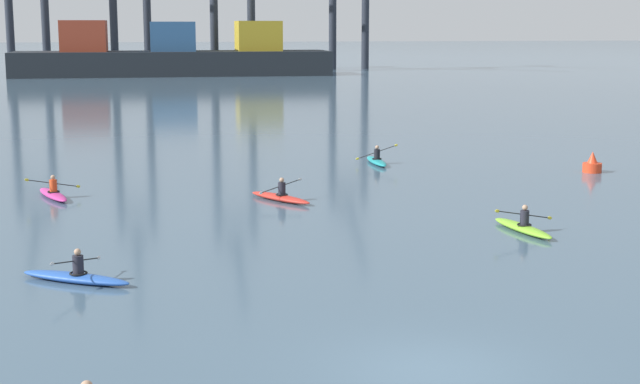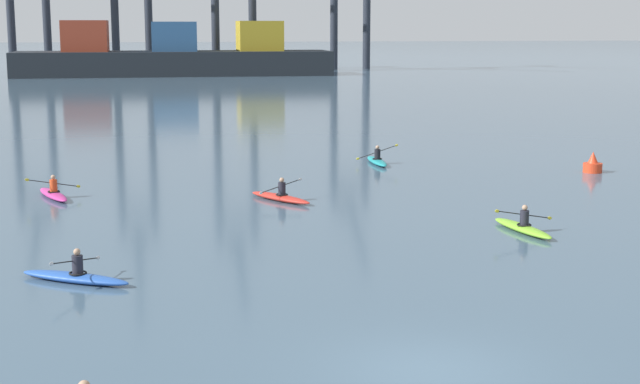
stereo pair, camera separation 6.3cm
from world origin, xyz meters
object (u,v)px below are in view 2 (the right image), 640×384
kayak_red (280,197)px  kayak_lime (523,227)px  channel_buoy (593,165)px  kayak_magenta (53,194)px  kayak_blue (75,276)px  container_barge (174,56)px  kayak_teal (377,160)px

kayak_red → kayak_lime: same height
kayak_red → kayak_lime: bearing=-44.3°
channel_buoy → kayak_magenta: bearing=-174.4°
kayak_lime → kayak_blue: same height
kayak_red → kayak_magenta: 9.29m
kayak_blue → kayak_magenta: same height
container_barge → kayak_magenta: (-7.22, -95.70, -2.53)m
channel_buoy → kayak_red: bearing=-163.2°
kayak_lime → kayak_magenta: same height
container_barge → kayak_blue: bearing=-92.8°
container_barge → kayak_lime: size_ratio=12.70×
kayak_teal → channel_buoy: bearing=-25.6°
kayak_teal → kayak_blue: 24.24m
container_barge → kayak_blue: container_barge is taller
channel_buoy → container_barge: bearing=100.6°
kayak_teal → kayak_lime: bearing=-86.1°
container_barge → channel_buoy: container_barge is taller
container_barge → kayak_magenta: bearing=-94.3°
kayak_teal → kayak_lime: size_ratio=0.99×
channel_buoy → kayak_lime: (-8.34, -11.86, -0.19)m
kayak_teal → kayak_red: bearing=-123.7°
kayak_blue → kayak_magenta: size_ratio=0.95×
channel_buoy → kayak_teal: (-9.47, 4.53, -0.19)m
kayak_lime → channel_buoy: bearing=54.9°
kayak_magenta → kayak_red: bearing=-14.4°
channel_buoy → kayak_red: size_ratio=0.32×
kayak_teal → kayak_magenta: kayak_teal is taller
kayak_teal → kayak_lime: (1.13, -16.40, 0.00)m
kayak_blue → kayak_magenta: (-1.87, 13.29, 0.00)m
container_barge → channel_buoy: size_ratio=43.84×
channel_buoy → kayak_blue: bearing=-145.4°
container_barge → kayak_lime: (9.08, -105.14, -2.53)m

